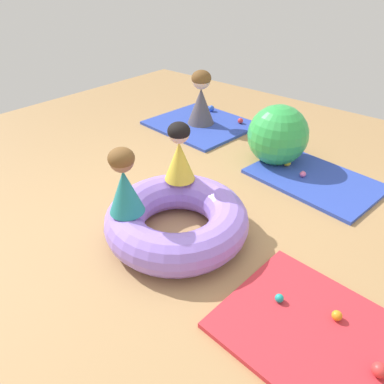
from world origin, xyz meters
TOP-DOWN VIEW (x-y plane):
  - ground_plane at (0.00, 0.00)m, footprint 8.00×8.00m
  - gym_mat_front at (0.66, 1.60)m, footprint 1.43×1.07m
  - gym_mat_near_right at (1.47, -0.21)m, footprint 1.17×1.04m
  - gym_mat_far_left at (-1.29, 2.01)m, footprint 1.44×1.32m
  - inflatable_cushion at (0.14, -0.06)m, footprint 1.23×1.23m
  - child_in_yellow at (-0.11, 0.26)m, footprint 0.39×0.39m
  - child_in_teal at (-0.09, -0.39)m, footprint 0.32×0.32m
  - adult_seated at (-1.29, 2.01)m, footprint 0.51×0.51m
  - play_ball_red at (-0.84, 2.38)m, footprint 0.08×0.08m
  - play_ball_teal at (1.20, -0.16)m, footprint 0.06×0.06m
  - play_ball_blue at (-1.47, 2.49)m, footprint 0.09×0.09m
  - play_ball_pink at (0.55, 1.54)m, footprint 0.07×0.07m
  - play_ball_yellow at (0.30, 1.65)m, footprint 0.09×0.09m
  - play_ball_orange at (1.56, -0.04)m, footprint 0.07×0.07m
  - play_ball_green at (-1.59, 2.33)m, footprint 0.11×0.11m
  - play_ball_red_second at (1.89, -0.26)m, footprint 0.09×0.09m
  - exercise_ball_large at (0.10, 1.71)m, footprint 0.70×0.70m

SIDE VIEW (x-z plane):
  - ground_plane at x=0.00m, z-range 0.00..0.00m
  - gym_mat_front at x=0.66m, z-range 0.00..0.04m
  - gym_mat_near_right at x=1.47m, z-range 0.00..0.04m
  - gym_mat_far_left at x=-1.29m, z-range 0.00..0.04m
  - play_ball_teal at x=1.20m, z-range 0.04..0.10m
  - play_ball_pink at x=0.55m, z-range 0.04..0.11m
  - play_ball_orange at x=1.56m, z-range 0.04..0.11m
  - play_ball_red at x=-0.84m, z-range 0.04..0.12m
  - play_ball_red_second at x=1.89m, z-range 0.04..0.13m
  - play_ball_yellow at x=0.30m, z-range 0.04..0.13m
  - play_ball_blue at x=-1.47m, z-range 0.04..0.13m
  - play_ball_green at x=-1.59m, z-range 0.04..0.15m
  - inflatable_cushion at x=0.14m, z-range 0.00..0.34m
  - exercise_ball_large at x=0.10m, z-range 0.00..0.70m
  - adult_seated at x=-1.29m, z-range 0.03..0.79m
  - child_in_yellow at x=-0.11m, z-range 0.33..0.88m
  - child_in_teal at x=-0.09m, z-range 0.33..0.89m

